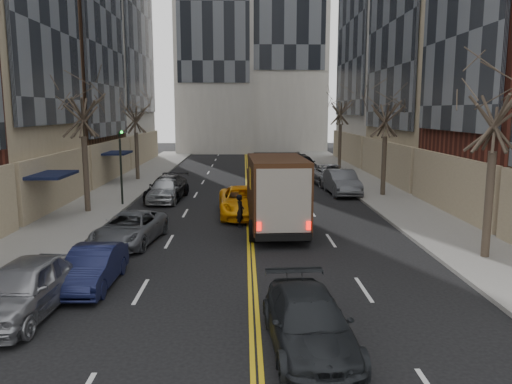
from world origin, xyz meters
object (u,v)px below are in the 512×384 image
ups_truck (276,194)px  taxi (243,202)px  observer_sedan (309,323)px  pedestrian (240,211)px

ups_truck → taxi: 4.08m
observer_sedan → taxi: bearing=92.0°
observer_sedan → taxi: 15.32m
ups_truck → pedestrian: ups_truck is taller
taxi → observer_sedan: bearing=-87.6°
ups_truck → pedestrian: 2.18m
observer_sedan → pedestrian: size_ratio=2.97×
ups_truck → pedestrian: bearing=145.4°
ups_truck → observer_sedan: (0.04, -11.58, -1.10)m
observer_sedan → taxi: size_ratio=0.86×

